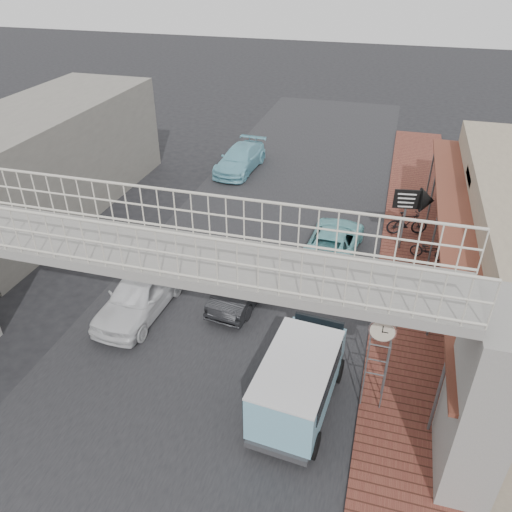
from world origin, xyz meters
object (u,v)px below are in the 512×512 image
Objects in this scene: motorcycle_near at (429,250)px; angkot_van at (299,376)px; white_hatchback at (140,293)px; angkot_curb at (334,240)px; motorcycle_far at (407,223)px; street_clock at (382,333)px; arrow_sign at (425,201)px; angkot_far at (240,159)px; dark_sedan at (244,284)px.

angkot_van is at bearing 168.56° from motorcycle_near.
motorcycle_near is at bearing 35.11° from white_hatchback.
angkot_van is 2.73× the size of motorcycle_near.
motorcycle_far is (2.95, 2.38, 0.03)m from angkot_curb.
motorcycle_near is 0.51× the size of street_clock.
arrow_sign is (-0.50, 0.67, 1.88)m from motorcycle_near.
angkot_curb is at bearing -169.98° from arrow_sign.
angkot_van is at bearing -63.44° from angkot_far.
angkot_far is 10.96m from motorcycle_far.
motorcycle_near is at bearing 73.28° from angkot_van.
white_hatchback is at bearing 132.60° from motorcycle_near.
white_hatchback is 6.96m from angkot_van.
angkot_curb is 4.00m from arrow_sign.
street_clock is at bearing -30.10° from dark_sedan.
angkot_far is at bearing 117.51° from angkot_van.
angkot_van is (6.86, -16.50, 0.57)m from angkot_far.
white_hatchback is 0.94× the size of angkot_far.
arrow_sign reaches higher than dark_sedan.
white_hatchback reaches higher than motorcycle_far.
angkot_curb is 8.45m from street_clock.
arrow_sign is (6.13, 5.27, 1.74)m from dark_sedan.
white_hatchback is 1.58× the size of arrow_sign.
white_hatchback is 1.01× the size of angkot_curb.
arrow_sign is at bearing 77.24° from angkot_van.
angkot_curb is 8.76m from angkot_van.
dark_sedan reaches higher than motorcycle_near.
angkot_far is at bearing -45.40° from angkot_curb.
motorcycle_far is (9.55, -5.39, -0.04)m from angkot_far.
motorcycle_near is 0.54× the size of arrow_sign.
dark_sedan is 0.93× the size of angkot_van.
angkot_van is at bearing -50.01° from dark_sedan.
motorcycle_near is (10.51, -7.31, -0.19)m from angkot_far.
street_clock reaches higher than arrow_sign.
motorcycle_far is (2.69, 11.11, -0.61)m from angkot_van.
motorcycle_far is at bearing -25.46° from angkot_far.
motorcycle_near is at bearing -169.09° from angkot_curb.
angkot_curb is at bearing 106.87° from motorcycle_near.
angkot_curb is at bearing 96.64° from angkot_van.
angkot_van is 10.41m from arrow_sign.
street_clock reaches higher than white_hatchback.
street_clock is 1.07× the size of arrow_sign.
arrow_sign is (9.47, 6.99, 1.62)m from white_hatchback.
motorcycle_far is at bearing 36.72° from motorcycle_near.
angkot_van is at bearing 149.42° from motorcycle_far.
street_clock is (8.31, -2.04, 1.84)m from white_hatchback.
white_hatchback is 3.76m from dark_sedan.
angkot_van is 1.48× the size of arrow_sign.
angkot_curb reaches higher than motorcycle_far.
dark_sedan is 0.83× the size of angkot_far.
angkot_far reaches higher than angkot_curb.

